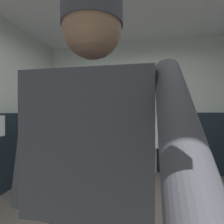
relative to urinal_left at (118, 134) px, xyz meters
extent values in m
cube|color=silver|center=(0.31, 0.22, 0.57)|extent=(4.35, 0.12, 2.69)
cube|color=#19232D|center=(0.31, 0.14, -0.17)|extent=(3.75, 0.03, 1.22)
cylinder|color=white|center=(0.09, -1.09, 1.90)|extent=(0.14, 0.14, 0.03)
cube|color=white|center=(0.00, 0.13, 0.05)|extent=(0.40, 0.05, 0.65)
cube|color=white|center=(0.00, -0.04, 0.00)|extent=(0.34, 0.30, 0.45)
cylinder|color=#B7BABF|center=(0.00, 0.12, 0.34)|extent=(0.04, 0.04, 0.24)
cylinder|color=#B7BABF|center=(0.00, 0.09, -0.50)|extent=(0.05, 0.05, 0.55)
cube|color=white|center=(0.75, 0.13, 0.05)|extent=(0.40, 0.05, 0.65)
cube|color=white|center=(0.75, -0.04, 0.00)|extent=(0.34, 0.30, 0.45)
cylinder|color=#B7BABF|center=(0.75, 0.12, 0.34)|extent=(0.04, 0.04, 0.24)
cylinder|color=#B7BABF|center=(0.75, 0.09, -0.50)|extent=(0.05, 0.05, 0.55)
cube|color=#4C4C51|center=(0.37, -0.07, 0.17)|extent=(0.04, 0.40, 0.90)
cube|color=#3F3F47|center=(0.40, -2.93, 0.36)|extent=(0.48, 0.24, 0.53)
cylinder|color=#3F3F47|center=(0.12, -2.93, 0.35)|extent=(0.17, 0.09, 0.56)
cylinder|color=#3F3F47|center=(0.68, -3.15, 0.47)|extent=(0.09, 0.50, 0.39)
sphere|color=#8C664C|center=(0.40, -2.93, 0.80)|extent=(0.23, 0.23, 0.23)
cylinder|color=#3F3F47|center=(0.40, -2.93, 0.87)|extent=(0.24, 0.24, 0.10)
cube|color=silver|center=(1.14, 0.12, 0.62)|extent=(0.10, 0.07, 0.18)
camera|label=1|loc=(0.62, -3.60, 0.49)|focal=28.43mm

